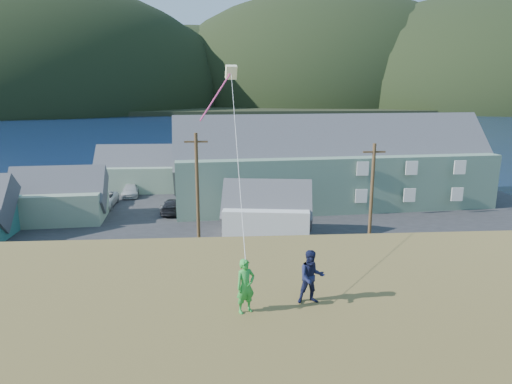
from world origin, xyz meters
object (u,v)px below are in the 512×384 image
(wharf, at_px, (174,169))
(kite_flyer_green, at_px, (246,286))
(kite_flyer_navy, at_px, (311,277))
(shed_palegreen_near, at_px, (59,197))
(shed_palegreen_far, at_px, (138,169))
(shed_white, at_px, (267,212))
(lodge, at_px, (332,164))

(wharf, height_order, kite_flyer_green, kite_flyer_green)
(wharf, distance_m, kite_flyer_navy, 59.56)
(shed_palegreen_near, bearing_deg, wharf, 67.25)
(shed_palegreen_far, bearing_deg, kite_flyer_green, -75.97)
(shed_palegreen_near, relative_size, shed_white, 1.13)
(wharf, xyz_separation_m, kite_flyer_navy, (10.04, -58.23, 7.50))
(kite_flyer_green, xyz_separation_m, kite_flyer_navy, (1.80, 0.40, 0.02))
(shed_palegreen_near, relative_size, kite_flyer_navy, 6.22)
(shed_white, height_order, kite_flyer_green, kite_flyer_green)
(shed_palegreen_near, distance_m, shed_palegreen_far, 14.27)
(shed_white, relative_size, shed_palegreen_far, 0.80)
(wharf, distance_m, shed_palegreen_far, 12.79)
(wharf, relative_size, lodge, 0.75)
(shed_palegreen_near, bearing_deg, kite_flyer_navy, -65.15)
(kite_flyer_green, bearing_deg, wharf, 70.68)
(shed_palegreen_near, bearing_deg, kite_flyer_green, -67.88)
(wharf, relative_size, kite_flyer_navy, 17.35)
(wharf, bearing_deg, shed_palegreen_far, -104.37)
(wharf, bearing_deg, shed_white, -70.38)
(shed_white, distance_m, kite_flyer_green, 27.61)
(shed_palegreen_far, bearing_deg, shed_palegreen_near, -111.39)
(lodge, distance_m, shed_palegreen_near, 28.29)
(lodge, relative_size, shed_palegreen_near, 3.73)
(wharf, relative_size, shed_palegreen_near, 2.79)
(lodge, bearing_deg, kite_flyer_green, -111.03)
(lodge, height_order, shed_palegreen_near, lodge)
(wharf, xyz_separation_m, shed_white, (11.32, -31.76, 1.90))
(shed_palegreen_far, bearing_deg, shed_white, -53.27)
(wharf, bearing_deg, lodge, -47.05)
(shed_white, bearing_deg, shed_palegreen_far, 134.34)
(shed_palegreen_far, xyz_separation_m, kite_flyer_green, (11.37, -46.42, 5.26))
(kite_flyer_navy, bearing_deg, shed_palegreen_near, 115.32)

